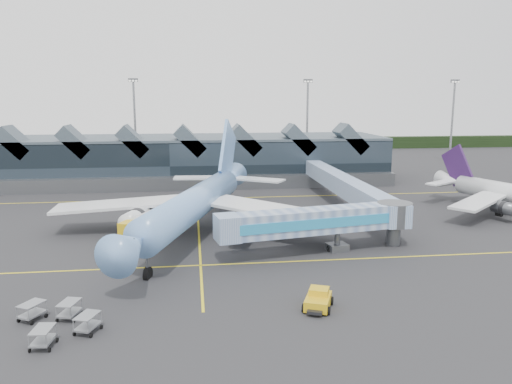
{
  "coord_description": "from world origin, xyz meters",
  "views": [
    {
      "loc": [
        -0.57,
        -59.33,
        17.7
      ],
      "look_at": [
        7.9,
        6.95,
        5.0
      ],
      "focal_mm": 35.0,
      "sensor_mm": 36.0,
      "label": 1
    }
  ],
  "objects": [
    {
      "name": "ground",
      "position": [
        0.0,
        0.0,
        0.0
      ],
      "size": [
        260.0,
        260.0,
        0.0
      ],
      "primitive_type": "plane",
      "color": "#272629",
      "rests_on": "ground"
    },
    {
      "name": "taxi_stripes",
      "position": [
        0.0,
        10.0,
        0.01
      ],
      "size": [
        120.0,
        60.0,
        0.01
      ],
      "color": "yellow",
      "rests_on": "ground"
    },
    {
      "name": "tree_line_far",
      "position": [
        0.0,
        110.0,
        2.0
      ],
      "size": [
        260.0,
        4.0,
        4.0
      ],
      "primitive_type": "cube",
      "color": "black",
      "rests_on": "ground"
    },
    {
      "name": "terminal",
      "position": [
        -5.07,
        47.35,
        4.88
      ],
      "size": [
        90.0,
        22.25,
        12.52
      ],
      "color": "black",
      "rests_on": "ground"
    },
    {
      "name": "light_masts",
      "position": [
        21.0,
        62.8,
        12.49
      ],
      "size": [
        132.4,
        42.56,
        22.45
      ],
      "color": "gray",
      "rests_on": "ground"
    },
    {
      "name": "main_airliner",
      "position": [
        -0.1,
        4.8,
        4.32
      ],
      "size": [
        37.85,
        44.59,
        14.68
      ],
      "rotation": [
        0.0,
        0.0,
        -0.31
      ],
      "color": "#72A3E7",
      "rests_on": "ground"
    },
    {
      "name": "regional_jet",
      "position": [
        47.68,
        9.9,
        3.22
      ],
      "size": [
        25.76,
        28.83,
        10.16
      ],
      "rotation": [
        0.0,
        0.0,
        0.33
      ],
      "color": "white",
      "rests_on": "ground"
    },
    {
      "name": "jet_bridge",
      "position": [
        14.95,
        -5.05,
        3.69
      ],
      "size": [
        24.08,
        7.85,
        5.38
      ],
      "rotation": [
        0.0,
        0.0,
        0.19
      ],
      "color": "#6E89B7",
      "rests_on": "ground"
    },
    {
      "name": "fuel_truck",
      "position": [
        -6.15,
        2.97,
        2.02
      ],
      "size": [
        6.49,
        10.5,
        3.61
      ],
      "rotation": [
        0.0,
        0.0,
        -0.42
      ],
      "color": "black",
      "rests_on": "ground"
    },
    {
      "name": "pushback_tug",
      "position": [
        9.75,
        -20.34,
        0.72
      ],
      "size": [
        3.25,
        4.01,
        1.61
      ],
      "rotation": [
        0.0,
        0.0,
        -0.39
      ],
      "color": "gold",
      "rests_on": "ground"
    },
    {
      "name": "baggage_carts",
      "position": [
        -11.21,
        -21.59,
        0.8
      ],
      "size": [
        6.99,
        7.08,
        1.43
      ],
      "rotation": [
        0.0,
        0.0,
        -0.36
      ],
      "color": "#93969B",
      "rests_on": "ground"
    }
  ]
}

